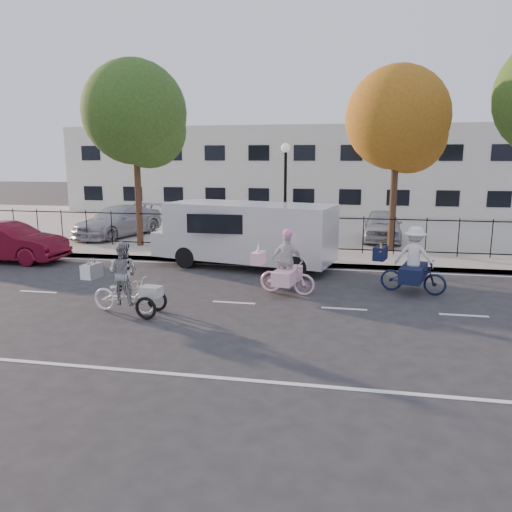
% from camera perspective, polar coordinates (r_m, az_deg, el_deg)
% --- Properties ---
extents(ground, '(120.00, 120.00, 0.00)m').
position_cam_1_polar(ground, '(13.85, -2.52, -5.37)').
color(ground, '#333334').
extents(road_markings, '(60.00, 9.52, 0.01)m').
position_cam_1_polar(road_markings, '(13.85, -2.52, -5.35)').
color(road_markings, silver).
rests_on(road_markings, ground).
extents(curb, '(60.00, 0.10, 0.15)m').
position_cam_1_polar(curb, '(18.63, 1.04, -0.77)').
color(curb, '#A8A399').
rests_on(curb, ground).
extents(sidewalk, '(60.00, 2.20, 0.15)m').
position_cam_1_polar(sidewalk, '(19.64, 1.56, -0.14)').
color(sidewalk, '#A8A399').
rests_on(sidewalk, ground).
extents(parking_lot, '(60.00, 15.60, 0.15)m').
position_cam_1_polar(parking_lot, '(28.34, 4.46, 3.37)').
color(parking_lot, '#A8A399').
rests_on(parking_lot, ground).
extents(iron_fence, '(58.00, 0.06, 1.50)m').
position_cam_1_polar(iron_fence, '(20.57, 2.07, 2.71)').
color(iron_fence, black).
rests_on(iron_fence, sidewalk).
extents(building, '(34.00, 10.00, 6.00)m').
position_cam_1_polar(building, '(38.04, 6.23, 9.78)').
color(building, silver).
rests_on(building, ground).
extents(lamppost, '(0.36, 0.36, 4.33)m').
position_cam_1_polar(lamppost, '(19.89, 3.37, 8.81)').
color(lamppost, black).
rests_on(lamppost, sidewalk).
extents(street_sign, '(0.85, 0.06, 1.80)m').
position_cam_1_polar(street_sign, '(20.47, -3.23, 4.12)').
color(street_sign, black).
rests_on(street_sign, sidewalk).
extents(zebra_trike, '(2.19, 0.95, 1.87)m').
position_cam_1_polar(zebra_trike, '(13.27, -14.85, -3.26)').
color(zebra_trike, white).
rests_on(zebra_trike, ground).
extents(unicorn_bike, '(1.96, 1.39, 1.93)m').
position_cam_1_polar(unicorn_bike, '(14.58, 3.47, -1.61)').
color(unicorn_bike, '#FABECF').
rests_on(unicorn_bike, ground).
extents(bull_bike, '(2.20, 1.55, 1.99)m').
position_cam_1_polar(bull_bike, '(15.38, 17.46, -1.15)').
color(bull_bike, '#0F1634').
rests_on(bull_bike, ground).
extents(white_van, '(6.91, 3.42, 2.32)m').
position_cam_1_polar(white_van, '(17.99, -1.07, 2.71)').
color(white_van, silver).
rests_on(white_van, ground).
extents(red_sedan, '(4.55, 1.60, 1.50)m').
position_cam_1_polar(red_sedan, '(21.35, -26.56, 1.42)').
color(red_sedan, '#5E0A1C').
rests_on(red_sedan, ground).
extents(pedestrian, '(0.75, 0.70, 1.72)m').
position_cam_1_polar(pedestrian, '(20.73, -9.66, 2.94)').
color(pedestrian, black).
rests_on(pedestrian, sidewalk).
extents(lot_car_a, '(3.34, 5.40, 1.46)m').
position_cam_1_polar(lot_car_a, '(25.26, -15.42, 3.87)').
color(lot_car_a, '#AFB0B7').
rests_on(lot_car_a, parking_lot).
extents(lot_car_c, '(1.94, 3.93, 1.24)m').
position_cam_1_polar(lot_car_c, '(24.22, -0.82, 3.71)').
color(lot_car_c, '#4A4C52').
rests_on(lot_car_c, parking_lot).
extents(lot_car_d, '(1.89, 4.24, 1.42)m').
position_cam_1_polar(lot_car_d, '(23.79, 14.25, 3.44)').
color(lot_car_d, '#ACB0B4').
rests_on(lot_car_d, parking_lot).
extents(tree_west, '(4.33, 4.33, 7.94)m').
position_cam_1_polar(tree_west, '(22.17, -13.29, 15.13)').
color(tree_west, '#442D1D').
rests_on(tree_west, ground).
extents(tree_mid, '(4.11, 4.11, 7.53)m').
position_cam_1_polar(tree_mid, '(21.28, 16.23, 14.38)').
color(tree_mid, '#442D1D').
rests_on(tree_mid, ground).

